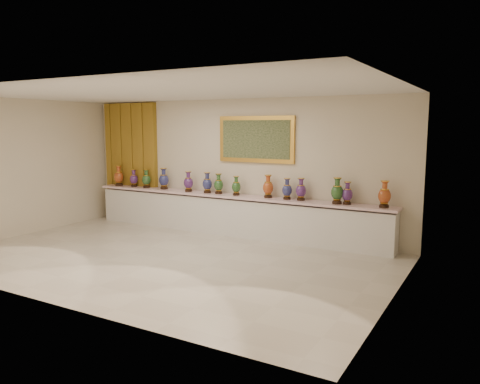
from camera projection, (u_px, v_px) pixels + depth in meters
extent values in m
plane|color=beige|center=(167.00, 259.00, 8.53)|extent=(8.00, 8.00, 0.00)
plane|color=beige|center=(235.00, 167.00, 10.48)|extent=(8.00, 0.00, 8.00)
plane|color=beige|center=(21.00, 168.00, 10.27)|extent=(0.00, 5.00, 5.00)
plane|color=beige|center=(397.00, 193.00, 6.37)|extent=(0.00, 5.00, 5.00)
plane|color=white|center=(163.00, 92.00, 8.11)|extent=(8.00, 8.00, 0.00)
cube|color=#A06B22|center=(131.00, 162.00, 11.90)|extent=(1.64, 0.14, 2.95)
cube|color=gold|center=(256.00, 139.00, 10.09)|extent=(1.80, 0.06, 1.00)
cube|color=#1D3319|center=(255.00, 139.00, 10.06)|extent=(1.62, 0.02, 0.82)
cube|color=white|center=(230.00, 217.00, 10.43)|extent=(7.20, 0.42, 0.81)
cube|color=#FBD3DB|center=(230.00, 196.00, 10.35)|extent=(7.28, 0.48, 0.05)
cylinder|color=black|center=(119.00, 185.00, 11.90)|extent=(0.18, 0.18, 0.05)
cone|color=gold|center=(119.00, 183.00, 11.89)|extent=(0.16, 0.16, 0.03)
ellipsoid|color=maroon|center=(119.00, 177.00, 11.87)|extent=(0.31, 0.31, 0.30)
cylinder|color=gold|center=(119.00, 172.00, 11.86)|extent=(0.16, 0.16, 0.01)
cylinder|color=maroon|center=(119.00, 169.00, 11.85)|extent=(0.10, 0.10, 0.11)
cone|color=maroon|center=(118.00, 167.00, 11.84)|extent=(0.16, 0.16, 0.04)
cylinder|color=gold|center=(118.00, 166.00, 11.83)|extent=(0.17, 0.17, 0.01)
cylinder|color=black|center=(134.00, 186.00, 11.73)|extent=(0.15, 0.15, 0.04)
cone|color=gold|center=(134.00, 184.00, 11.72)|extent=(0.13, 0.13, 0.03)
ellipsoid|color=#250B4E|center=(134.00, 179.00, 11.71)|extent=(0.25, 0.25, 0.25)
cylinder|color=gold|center=(134.00, 175.00, 11.69)|extent=(0.14, 0.14, 0.01)
cylinder|color=#250B4E|center=(134.00, 173.00, 11.68)|extent=(0.08, 0.08, 0.09)
cone|color=#250B4E|center=(134.00, 170.00, 11.67)|extent=(0.14, 0.14, 0.03)
cylinder|color=gold|center=(134.00, 170.00, 11.67)|extent=(0.14, 0.14, 0.01)
cylinder|color=black|center=(147.00, 187.00, 11.51)|extent=(0.16, 0.16, 0.05)
cone|color=gold|center=(146.00, 185.00, 11.50)|extent=(0.14, 0.14, 0.03)
ellipsoid|color=black|center=(146.00, 180.00, 11.49)|extent=(0.21, 0.21, 0.26)
cylinder|color=gold|center=(146.00, 175.00, 11.47)|extent=(0.14, 0.14, 0.01)
cylinder|color=black|center=(146.00, 173.00, 11.46)|extent=(0.08, 0.08, 0.10)
cone|color=black|center=(146.00, 170.00, 11.45)|extent=(0.14, 0.14, 0.04)
cylinder|color=gold|center=(146.00, 170.00, 11.45)|extent=(0.15, 0.15, 0.01)
cylinder|color=black|center=(164.00, 188.00, 11.27)|extent=(0.18, 0.18, 0.05)
cone|color=gold|center=(164.00, 186.00, 11.26)|extent=(0.16, 0.16, 0.03)
ellipsoid|color=#0C0D40|center=(164.00, 180.00, 11.24)|extent=(0.31, 0.31, 0.29)
cylinder|color=gold|center=(164.00, 175.00, 11.22)|extent=(0.16, 0.16, 0.01)
cylinder|color=#0C0D40|center=(164.00, 172.00, 11.21)|extent=(0.09, 0.09, 0.11)
cone|color=#0C0D40|center=(164.00, 169.00, 11.20)|extent=(0.16, 0.16, 0.04)
cylinder|color=gold|center=(164.00, 168.00, 11.20)|extent=(0.17, 0.17, 0.01)
cylinder|color=black|center=(189.00, 191.00, 10.84)|extent=(0.17, 0.17, 0.05)
cone|color=gold|center=(189.00, 188.00, 10.84)|extent=(0.14, 0.14, 0.03)
ellipsoid|color=#250B4E|center=(188.00, 183.00, 10.82)|extent=(0.22, 0.22, 0.27)
cylinder|color=gold|center=(188.00, 178.00, 10.80)|extent=(0.15, 0.15, 0.01)
cylinder|color=#250B4E|center=(188.00, 175.00, 10.79)|extent=(0.09, 0.09, 0.10)
cone|color=#250B4E|center=(188.00, 172.00, 10.79)|extent=(0.15, 0.15, 0.04)
cylinder|color=gold|center=(188.00, 172.00, 10.78)|extent=(0.15, 0.15, 0.01)
cylinder|color=black|center=(207.00, 192.00, 10.62)|extent=(0.17, 0.17, 0.05)
cone|color=gold|center=(207.00, 190.00, 10.61)|extent=(0.15, 0.15, 0.03)
ellipsoid|color=#0C0D40|center=(207.00, 184.00, 10.59)|extent=(0.27, 0.27, 0.27)
cylinder|color=gold|center=(207.00, 179.00, 10.57)|extent=(0.15, 0.15, 0.01)
cylinder|color=#0C0D40|center=(207.00, 176.00, 10.57)|extent=(0.09, 0.09, 0.10)
cone|color=#0C0D40|center=(207.00, 173.00, 10.56)|extent=(0.15, 0.15, 0.04)
cylinder|color=gold|center=(207.00, 173.00, 10.55)|extent=(0.15, 0.15, 0.01)
cylinder|color=black|center=(219.00, 193.00, 10.49)|extent=(0.16, 0.16, 0.05)
cone|color=gold|center=(219.00, 191.00, 10.48)|extent=(0.14, 0.14, 0.03)
ellipsoid|color=black|center=(219.00, 185.00, 10.46)|extent=(0.26, 0.26, 0.26)
cylinder|color=gold|center=(219.00, 180.00, 10.45)|extent=(0.14, 0.14, 0.01)
cylinder|color=black|center=(219.00, 177.00, 10.44)|extent=(0.08, 0.08, 0.10)
cone|color=black|center=(219.00, 175.00, 10.43)|extent=(0.14, 0.14, 0.04)
cylinder|color=gold|center=(219.00, 174.00, 10.43)|extent=(0.15, 0.15, 0.01)
cylinder|color=black|center=(236.00, 194.00, 10.26)|extent=(0.15, 0.15, 0.04)
cone|color=gold|center=(236.00, 192.00, 10.25)|extent=(0.13, 0.13, 0.03)
ellipsoid|color=black|center=(236.00, 187.00, 10.23)|extent=(0.26, 0.26, 0.25)
cylinder|color=gold|center=(236.00, 182.00, 10.22)|extent=(0.13, 0.13, 0.01)
cylinder|color=black|center=(236.00, 180.00, 10.21)|extent=(0.08, 0.08, 0.09)
cone|color=black|center=(236.00, 177.00, 10.20)|extent=(0.13, 0.13, 0.03)
cylinder|color=gold|center=(236.00, 176.00, 10.20)|extent=(0.14, 0.14, 0.01)
cylinder|color=black|center=(268.00, 197.00, 9.92)|extent=(0.17, 0.17, 0.05)
cone|color=gold|center=(268.00, 194.00, 9.91)|extent=(0.15, 0.15, 0.03)
ellipsoid|color=maroon|center=(268.00, 188.00, 9.89)|extent=(0.29, 0.29, 0.28)
cylinder|color=gold|center=(268.00, 182.00, 9.87)|extent=(0.15, 0.15, 0.01)
cylinder|color=maroon|center=(268.00, 179.00, 9.87)|extent=(0.09, 0.09, 0.10)
cone|color=maroon|center=(268.00, 176.00, 9.86)|extent=(0.15, 0.15, 0.04)
cylinder|color=gold|center=(268.00, 175.00, 9.85)|extent=(0.16, 0.16, 0.01)
cylinder|color=black|center=(287.00, 198.00, 9.68)|extent=(0.16, 0.16, 0.04)
cone|color=gold|center=(287.00, 196.00, 9.68)|extent=(0.14, 0.14, 0.03)
ellipsoid|color=#0C0D40|center=(287.00, 190.00, 9.66)|extent=(0.27, 0.27, 0.26)
cylinder|color=gold|center=(287.00, 185.00, 9.65)|extent=(0.14, 0.14, 0.01)
cylinder|color=#0C0D40|center=(287.00, 182.00, 9.64)|extent=(0.08, 0.08, 0.09)
cone|color=#0C0D40|center=(287.00, 179.00, 9.63)|extent=(0.14, 0.14, 0.03)
cylinder|color=gold|center=(287.00, 178.00, 9.63)|extent=(0.14, 0.14, 0.01)
cylinder|color=black|center=(301.00, 199.00, 9.56)|extent=(0.16, 0.16, 0.05)
cone|color=gold|center=(301.00, 197.00, 9.55)|extent=(0.14, 0.14, 0.03)
ellipsoid|color=#250B4E|center=(301.00, 191.00, 9.53)|extent=(0.23, 0.23, 0.27)
cylinder|color=gold|center=(301.00, 185.00, 9.52)|extent=(0.15, 0.15, 0.01)
cylinder|color=#250B4E|center=(301.00, 182.00, 9.51)|extent=(0.08, 0.08, 0.10)
cone|color=#250B4E|center=(301.00, 179.00, 9.50)|extent=(0.15, 0.15, 0.04)
cylinder|color=gold|center=(301.00, 178.00, 9.50)|extent=(0.15, 0.15, 0.01)
cylinder|color=black|center=(337.00, 203.00, 9.12)|extent=(0.18, 0.18, 0.05)
cone|color=gold|center=(337.00, 200.00, 9.12)|extent=(0.16, 0.16, 0.03)
ellipsoid|color=black|center=(337.00, 192.00, 9.10)|extent=(0.31, 0.31, 0.30)
cylinder|color=gold|center=(337.00, 186.00, 9.08)|extent=(0.16, 0.16, 0.01)
cylinder|color=black|center=(337.00, 183.00, 9.07)|extent=(0.10, 0.10, 0.11)
cone|color=black|center=(338.00, 179.00, 9.06)|extent=(0.16, 0.16, 0.04)
cylinder|color=gold|center=(338.00, 178.00, 9.06)|extent=(0.17, 0.17, 0.01)
cylinder|color=black|center=(347.00, 203.00, 9.07)|extent=(0.16, 0.16, 0.04)
cone|color=gold|center=(347.00, 201.00, 9.06)|extent=(0.14, 0.14, 0.03)
ellipsoid|color=#250B4E|center=(347.00, 195.00, 9.04)|extent=(0.25, 0.25, 0.26)
cylinder|color=gold|center=(347.00, 189.00, 9.03)|extent=(0.14, 0.14, 0.01)
cylinder|color=#250B4E|center=(348.00, 186.00, 9.02)|extent=(0.08, 0.08, 0.09)
cone|color=#250B4E|center=(348.00, 183.00, 9.01)|extent=(0.14, 0.14, 0.03)
cylinder|color=gold|center=(348.00, 182.00, 9.01)|extent=(0.14, 0.14, 0.01)
cylinder|color=black|center=(384.00, 206.00, 8.71)|extent=(0.18, 0.18, 0.05)
cone|color=gold|center=(384.00, 203.00, 8.70)|extent=(0.16, 0.16, 0.03)
ellipsoid|color=maroon|center=(384.00, 196.00, 8.68)|extent=(0.27, 0.27, 0.29)
cylinder|color=gold|center=(385.00, 189.00, 8.66)|extent=(0.16, 0.16, 0.01)
cylinder|color=maroon|center=(385.00, 186.00, 8.65)|extent=(0.09, 0.09, 0.11)
cone|color=maroon|center=(385.00, 182.00, 8.64)|extent=(0.16, 0.16, 0.04)
cylinder|color=gold|center=(385.00, 181.00, 8.64)|extent=(0.17, 0.17, 0.01)
cube|color=white|center=(153.00, 189.00, 11.26)|extent=(0.10, 0.06, 0.00)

